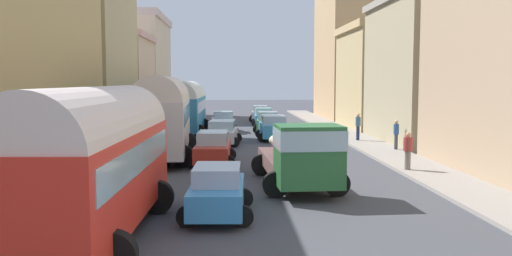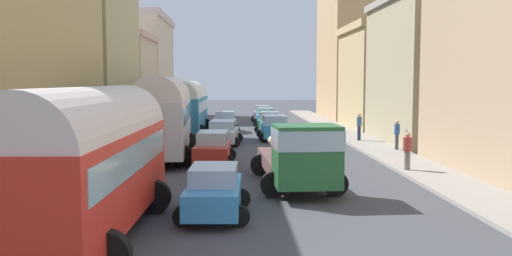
{
  "view_description": "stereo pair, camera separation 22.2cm",
  "coord_description": "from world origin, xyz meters",
  "px_view_note": "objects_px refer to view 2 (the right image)",
  "views": [
    {
      "loc": [
        -1.24,
        -7.09,
        4.0
      ],
      "look_at": [
        0.0,
        19.55,
        1.63
      ],
      "focal_mm": 37.57,
      "sensor_mm": 36.0,
      "label": 1
    },
    {
      "loc": [
        -1.02,
        -7.1,
        4.0
      ],
      "look_at": [
        0.0,
        19.55,
        1.63
      ],
      "focal_mm": 37.57,
      "sensor_mm": 36.0,
      "label": 2
    }
  ],
  "objects_px": {
    "car_1": "(269,122)",
    "pedestrian_1": "(408,150)",
    "car_3": "(262,114)",
    "car_0": "(274,128)",
    "car_5": "(213,148)",
    "pedestrian_0": "(359,126)",
    "pedestrian_2": "(397,133)",
    "parked_bus_2": "(187,105)",
    "parked_bus_0": "(90,156)",
    "car_4": "(214,191)",
    "car_7": "(225,122)",
    "parked_bus_1": "(164,113)",
    "car_6": "(223,133)",
    "cargo_truck_0": "(299,156)",
    "car_2": "(265,117)"
  },
  "relations": [
    {
      "from": "car_1",
      "to": "pedestrian_1",
      "type": "xyz_separation_m",
      "value": [
        4.82,
        -18.65,
        0.21
      ]
    },
    {
      "from": "car_3",
      "to": "car_0",
      "type": "bearing_deg",
      "value": -90.0
    },
    {
      "from": "car_3",
      "to": "car_5",
      "type": "xyz_separation_m",
      "value": [
        -3.72,
        -26.89,
        0.01
      ]
    },
    {
      "from": "pedestrian_0",
      "to": "pedestrian_2",
      "type": "relative_size",
      "value": 1.05
    },
    {
      "from": "car_5",
      "to": "pedestrian_0",
      "type": "distance_m",
      "value": 12.62
    },
    {
      "from": "parked_bus_2",
      "to": "car_5",
      "type": "distance_m",
      "value": 14.47
    },
    {
      "from": "parked_bus_0",
      "to": "car_4",
      "type": "xyz_separation_m",
      "value": [
        2.99,
        2.18,
        -1.37
      ]
    },
    {
      "from": "parked_bus_2",
      "to": "car_7",
      "type": "xyz_separation_m",
      "value": [
        2.72,
        2.17,
        -1.38
      ]
    },
    {
      "from": "parked_bus_0",
      "to": "car_5",
      "type": "relative_size",
      "value": 2.11
    },
    {
      "from": "parked_bus_1",
      "to": "parked_bus_2",
      "type": "bearing_deg",
      "value": 89.45
    },
    {
      "from": "car_5",
      "to": "pedestrian_2",
      "type": "distance_m",
      "value": 10.94
    },
    {
      "from": "parked_bus_2",
      "to": "car_1",
      "type": "distance_m",
      "value": 6.58
    },
    {
      "from": "car_5",
      "to": "pedestrian_0",
      "type": "bearing_deg",
      "value": 43.87
    },
    {
      "from": "parked_bus_0",
      "to": "pedestrian_0",
      "type": "xyz_separation_m",
      "value": [
        11.63,
        20.87,
        -1.03
      ]
    },
    {
      "from": "car_0",
      "to": "pedestrian_2",
      "type": "height_order",
      "value": "pedestrian_2"
    },
    {
      "from": "pedestrian_1",
      "to": "pedestrian_2",
      "type": "distance_m",
      "value": 7.03
    },
    {
      "from": "parked_bus_2",
      "to": "car_1",
      "type": "relative_size",
      "value": 2.51
    },
    {
      "from": "pedestrian_0",
      "to": "car_6",
      "type": "bearing_deg",
      "value": -174.18
    },
    {
      "from": "car_5",
      "to": "parked_bus_0",
      "type": "bearing_deg",
      "value": -101.8
    },
    {
      "from": "cargo_truck_0",
      "to": "car_4",
      "type": "distance_m",
      "value": 4.76
    },
    {
      "from": "car_3",
      "to": "pedestrian_0",
      "type": "bearing_deg",
      "value": -73.5
    },
    {
      "from": "pedestrian_0",
      "to": "car_5",
      "type": "bearing_deg",
      "value": -136.13
    },
    {
      "from": "car_0",
      "to": "car_1",
      "type": "relative_size",
      "value": 1.1
    },
    {
      "from": "car_0",
      "to": "car_2",
      "type": "height_order",
      "value": "car_0"
    },
    {
      "from": "car_4",
      "to": "pedestrian_2",
      "type": "height_order",
      "value": "pedestrian_2"
    },
    {
      "from": "parked_bus_2",
      "to": "pedestrian_1",
      "type": "bearing_deg",
      "value": -56.98
    },
    {
      "from": "car_7",
      "to": "parked_bus_2",
      "type": "bearing_deg",
      "value": -141.48
    },
    {
      "from": "cargo_truck_0",
      "to": "pedestrian_0",
      "type": "distance_m",
      "value": 16.02
    },
    {
      "from": "parked_bus_2",
      "to": "car_6",
      "type": "xyz_separation_m",
      "value": [
        2.8,
        -6.34,
        -1.42
      ]
    },
    {
      "from": "car_1",
      "to": "car_4",
      "type": "distance_m",
      "value": 26.04
    },
    {
      "from": "parked_bus_2",
      "to": "car_2",
      "type": "xyz_separation_m",
      "value": [
        6.2,
        7.2,
        -1.39
      ]
    },
    {
      "from": "parked_bus_0",
      "to": "car_1",
      "type": "bearing_deg",
      "value": 77.42
    },
    {
      "from": "cargo_truck_0",
      "to": "car_0",
      "type": "bearing_deg",
      "value": 88.86
    },
    {
      "from": "cargo_truck_0",
      "to": "pedestrian_1",
      "type": "distance_m",
      "value": 6.21
    },
    {
      "from": "car_7",
      "to": "pedestrian_2",
      "type": "bearing_deg",
      "value": -51.09
    },
    {
      "from": "car_0",
      "to": "car_5",
      "type": "xyz_separation_m",
      "value": [
        -3.72,
        -10.39,
        -0.04
      ]
    },
    {
      "from": "car_4",
      "to": "pedestrian_1",
      "type": "relative_size",
      "value": 2.09
    },
    {
      "from": "parked_bus_1",
      "to": "car_7",
      "type": "bearing_deg",
      "value": 78.68
    },
    {
      "from": "cargo_truck_0",
      "to": "car_2",
      "type": "distance_m",
      "value": 27.63
    },
    {
      "from": "parked_bus_2",
      "to": "cargo_truck_0",
      "type": "bearing_deg",
      "value": -73.96
    },
    {
      "from": "parked_bus_1",
      "to": "pedestrian_2",
      "type": "bearing_deg",
      "value": 8.52
    },
    {
      "from": "parked_bus_1",
      "to": "car_7",
      "type": "xyz_separation_m",
      "value": [
        2.84,
        14.19,
        -1.56
      ]
    },
    {
      "from": "parked_bus_0",
      "to": "pedestrian_0",
      "type": "bearing_deg",
      "value": 60.88
    },
    {
      "from": "pedestrian_2",
      "to": "pedestrian_0",
      "type": "bearing_deg",
      "value": 102.74
    },
    {
      "from": "car_4",
      "to": "parked_bus_0",
      "type": "bearing_deg",
      "value": -143.91
    },
    {
      "from": "parked_bus_0",
      "to": "pedestrian_2",
      "type": "xyz_separation_m",
      "value": [
        12.68,
        16.21,
        -1.08
      ]
    },
    {
      "from": "car_5",
      "to": "car_6",
      "type": "height_order",
      "value": "car_5"
    },
    {
      "from": "car_2",
      "to": "car_5",
      "type": "height_order",
      "value": "car_2"
    },
    {
      "from": "parked_bus_0",
      "to": "car_3",
      "type": "distance_m",
      "value": 39.54
    },
    {
      "from": "car_2",
      "to": "pedestrian_1",
      "type": "relative_size",
      "value": 2.08
    }
  ]
}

